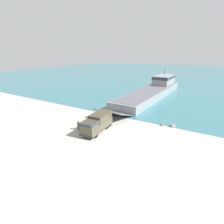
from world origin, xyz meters
TOP-DOWN VIEW (x-y plane):
  - ground_plane at (0.00, 0.00)m, footprint 240.00×240.00m
  - water_surface at (0.00, 97.38)m, footprint 240.00×180.00m
  - landing_craft at (-1.40, 31.26)m, footprint 8.55×43.41m
  - military_truck at (-0.99, -1.01)m, footprint 3.14×7.43m
  - soldier_on_ramp at (-4.19, -2.31)m, footprint 0.46×0.50m
  - shoreline_rock_a at (9.97, 7.80)m, footprint 1.06×1.06m
  - shoreline_rock_b at (8.16, 7.40)m, footprint 0.75×0.75m

SIDE VIEW (x-z plane):
  - ground_plane at x=0.00m, z-range 0.00..0.00m
  - shoreline_rock_a at x=9.97m, z-range -0.53..0.53m
  - shoreline_rock_b at x=8.16m, z-range -0.38..0.38m
  - water_surface at x=0.00m, z-range 0.00..0.01m
  - soldier_on_ramp at x=-4.19m, z-range 0.13..1.83m
  - military_truck at x=-0.99m, z-range 0.08..3.08m
  - landing_craft at x=-1.40m, z-range -1.99..5.74m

